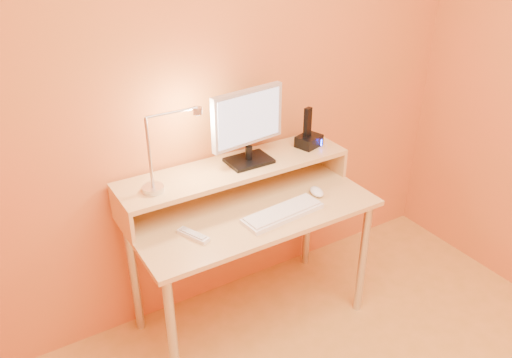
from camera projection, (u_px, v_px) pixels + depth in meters
wall_back at (217, 85)px, 2.48m from camera, size 3.00×0.04×2.50m
desk_leg_fl at (172, 339)px, 2.23m from camera, size 0.04×0.04×0.69m
desk_leg_fr at (363, 259)px, 2.73m from camera, size 0.04×0.04×0.69m
desk_leg_bl at (134, 276)px, 2.61m from camera, size 0.04×0.04×0.69m
desk_leg_br at (307, 216)px, 3.11m from camera, size 0.04×0.04×0.69m
desk_lower at (251, 209)px, 2.50m from camera, size 1.20×0.60×0.02m
shelf_riser_left at (122, 215)px, 2.30m from camera, size 0.02×0.30×0.14m
shelf_riser_right at (328, 156)px, 2.84m from camera, size 0.02×0.30×0.14m
desk_shelf at (235, 168)px, 2.53m from camera, size 1.20×0.30×0.02m
monitor_foot at (249, 161)px, 2.56m from camera, size 0.22×0.16×0.02m
monitor_neck at (249, 153)px, 2.54m from camera, size 0.04×0.04×0.07m
monitor_panel at (248, 117)px, 2.46m from camera, size 0.41×0.09×0.28m
monitor_back at (245, 116)px, 2.48m from camera, size 0.36×0.06×0.23m
monitor_screen at (249, 118)px, 2.45m from camera, size 0.37×0.05×0.24m
lamp_base at (153, 189)px, 2.30m from camera, size 0.10×0.10×0.02m
lamp_post at (149, 153)px, 2.21m from camera, size 0.01×0.01×0.33m
lamp_arm at (172, 112)px, 2.19m from camera, size 0.24×0.01×0.01m
lamp_head at (197, 111)px, 2.25m from camera, size 0.04×0.04×0.03m
lamp_bulb at (198, 114)px, 2.26m from camera, size 0.03×0.03×0.00m
phone_dock at (309, 141)px, 2.72m from camera, size 0.15×0.13×0.06m
phone_handset at (308, 122)px, 2.66m from camera, size 0.05×0.04×0.16m
phone_led at (321, 143)px, 2.70m from camera, size 0.01×0.00×0.04m
keyboard at (283, 214)px, 2.42m from camera, size 0.42×0.17×0.02m
mouse at (317, 192)px, 2.59m from camera, size 0.08×0.12×0.04m
remote_control at (193, 235)px, 2.26m from camera, size 0.10×0.17×0.02m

